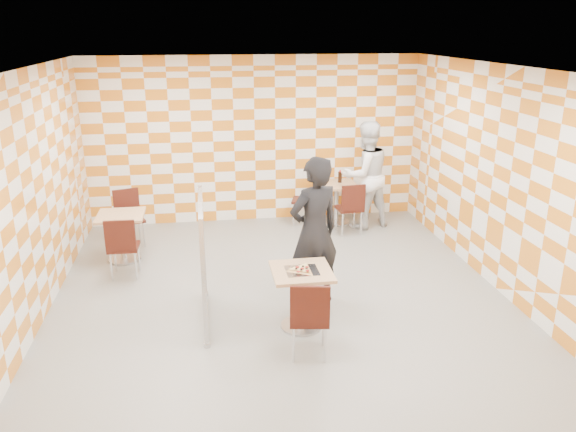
# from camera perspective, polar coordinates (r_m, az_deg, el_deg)

# --- Properties ---
(room_shell) EXTENTS (7.00, 7.00, 7.00)m
(room_shell) POSITION_cam_1_polar(r_m,az_deg,el_deg) (7.42, -1.17, 3.37)
(room_shell) COLOR gray
(room_shell) RESTS_ON ground
(main_table) EXTENTS (0.70, 0.70, 0.75)m
(main_table) POSITION_cam_1_polar(r_m,az_deg,el_deg) (6.71, 1.37, -7.39)
(main_table) COLOR tan
(main_table) RESTS_ON ground
(second_table) EXTENTS (0.70, 0.70, 0.75)m
(second_table) POSITION_cam_1_polar(r_m,az_deg,el_deg) (10.32, 4.94, 2.01)
(second_table) COLOR tan
(second_table) RESTS_ON ground
(empty_table) EXTENTS (0.70, 0.70, 0.75)m
(empty_table) POSITION_cam_1_polar(r_m,az_deg,el_deg) (8.98, -16.52, -1.29)
(empty_table) COLOR tan
(empty_table) RESTS_ON ground
(chair_main_front) EXTENTS (0.48, 0.49, 0.92)m
(chair_main_front) POSITION_cam_1_polar(r_m,az_deg,el_deg) (6.09, 2.20, -9.95)
(chair_main_front) COLOR #39120B
(chair_main_front) RESTS_ON ground
(chair_second_front) EXTENTS (0.46, 0.47, 0.92)m
(chair_second_front) POSITION_cam_1_polar(r_m,az_deg,el_deg) (9.73, 6.42, 1.13)
(chair_second_front) COLOR #39120B
(chair_second_front) RESTS_ON ground
(chair_second_side) EXTENTS (0.53, 0.52, 0.92)m
(chair_second_side) POSITION_cam_1_polar(r_m,az_deg,el_deg) (10.21, 2.15, 2.09)
(chair_second_side) COLOR #39120B
(chair_second_side) RESTS_ON ground
(chair_empty_near) EXTENTS (0.43, 0.44, 0.92)m
(chair_empty_near) POSITION_cam_1_polar(r_m,az_deg,el_deg) (8.30, -16.49, -2.69)
(chair_empty_near) COLOR #39120B
(chair_empty_near) RESTS_ON ground
(chair_empty_far) EXTENTS (0.53, 0.54, 0.92)m
(chair_empty_far) POSITION_cam_1_polar(r_m,az_deg,el_deg) (9.62, -15.90, 0.32)
(chair_empty_far) COLOR #39120B
(chair_empty_far) RESTS_ON ground
(partition) EXTENTS (0.08, 1.38, 1.55)m
(partition) POSITION_cam_1_polar(r_m,az_deg,el_deg) (6.84, -8.61, -4.52)
(partition) COLOR white
(partition) RESTS_ON ground
(man_dark) EXTENTS (0.84, 0.71, 1.96)m
(man_dark) POSITION_cam_1_polar(r_m,az_deg,el_deg) (7.15, 2.68, -1.62)
(man_dark) COLOR black
(man_dark) RESTS_ON ground
(man_white) EXTENTS (1.10, 0.95, 1.92)m
(man_white) POSITION_cam_1_polar(r_m,az_deg,el_deg) (10.07, 7.85, 4.14)
(man_white) COLOR white
(man_white) RESTS_ON ground
(pizza_on_foil) EXTENTS (0.40, 0.40, 0.04)m
(pizza_on_foil) POSITION_cam_1_polar(r_m,az_deg,el_deg) (6.59, 1.42, -5.43)
(pizza_on_foil) COLOR silver
(pizza_on_foil) RESTS_ON main_table
(sport_bottle) EXTENTS (0.06, 0.06, 0.20)m
(sport_bottle) POSITION_cam_1_polar(r_m,az_deg,el_deg) (10.27, 3.86, 3.87)
(sport_bottle) COLOR white
(sport_bottle) RESTS_ON second_table
(soda_bottle) EXTENTS (0.07, 0.07, 0.23)m
(soda_bottle) POSITION_cam_1_polar(r_m,az_deg,el_deg) (10.31, 5.30, 3.97)
(soda_bottle) COLOR black
(soda_bottle) RESTS_ON second_table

